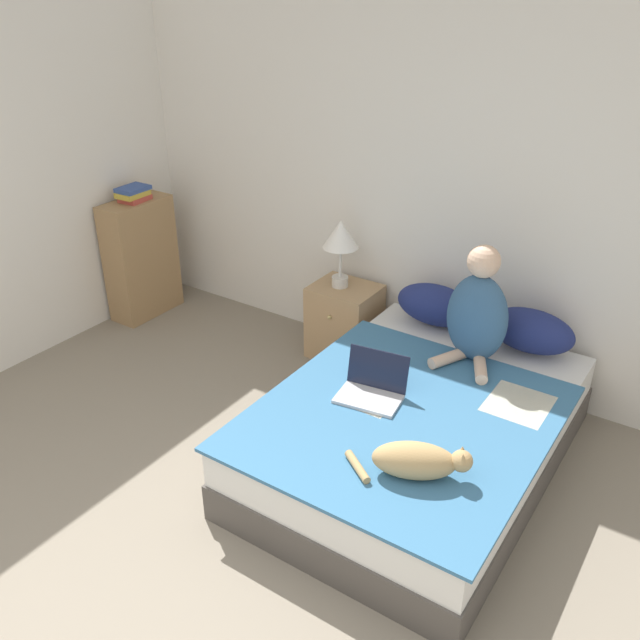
{
  "coord_description": "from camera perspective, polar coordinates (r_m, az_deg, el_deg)",
  "views": [
    {
      "loc": [
        1.66,
        -0.65,
        2.56
      ],
      "look_at": [
        -0.19,
        2.12,
        0.8
      ],
      "focal_mm": 38.0,
      "sensor_mm": 36.0,
      "label": 1
    }
  ],
  "objects": [
    {
      "name": "wall_back",
      "position": [
        4.47,
        10.73,
        10.63
      ],
      "size": [
        5.96,
        0.05,
        2.55
      ],
      "color": "silver",
      "rests_on": "ground_plane"
    },
    {
      "name": "bed",
      "position": [
        3.9,
        8.15,
        -9.32
      ],
      "size": [
        1.45,
        2.03,
        0.45
      ],
      "color": "#4C4742",
      "rests_on": "ground_plane"
    },
    {
      "name": "pillow_near",
      "position": [
        4.48,
        9.69,
        1.27
      ],
      "size": [
        0.53,
        0.29,
        0.26
      ],
      "color": "navy",
      "rests_on": "bed"
    },
    {
      "name": "pillow_far",
      "position": [
        4.3,
        17.33,
        -0.87
      ],
      "size": [
        0.53,
        0.29,
        0.26
      ],
      "color": "navy",
      "rests_on": "bed"
    },
    {
      "name": "person_sitting",
      "position": [
        4.03,
        13.1,
        0.56
      ],
      "size": [
        0.37,
        0.36,
        0.73
      ],
      "color": "#33567A",
      "rests_on": "bed"
    },
    {
      "name": "cat_tabby",
      "position": [
        3.2,
        8.18,
        -11.63
      ],
      "size": [
        0.58,
        0.35,
        0.18
      ],
      "rotation": [
        0.0,
        0.0,
        0.44
      ],
      "color": "tan",
      "rests_on": "bed"
    },
    {
      "name": "laptop_open",
      "position": [
        3.73,
        4.39,
        -5.75
      ],
      "size": [
        0.38,
        0.32,
        0.23
      ],
      "rotation": [
        0.0,
        0.0,
        0.15
      ],
      "color": "#B7B7BC",
      "rests_on": "bed"
    },
    {
      "name": "nightstand",
      "position": [
        4.88,
        2.07,
        -0.12
      ],
      "size": [
        0.46,
        0.4,
        0.55
      ],
      "color": "tan",
      "rests_on": "ground_plane"
    },
    {
      "name": "table_lamp",
      "position": [
        4.63,
        1.74,
        6.92
      ],
      "size": [
        0.25,
        0.25,
        0.48
      ],
      "color": "beige",
      "rests_on": "nightstand"
    },
    {
      "name": "bookshelf",
      "position": [
        5.61,
        -14.81,
        5.05
      ],
      "size": [
        0.26,
        0.57,
        0.95
      ],
      "color": "#99754C",
      "rests_on": "ground_plane"
    },
    {
      "name": "book_stack_top",
      "position": [
        5.43,
        -15.43,
        10.21
      ],
      "size": [
        0.19,
        0.25,
        0.11
      ],
      "color": "#B24238",
      "rests_on": "bookshelf"
    }
  ]
}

